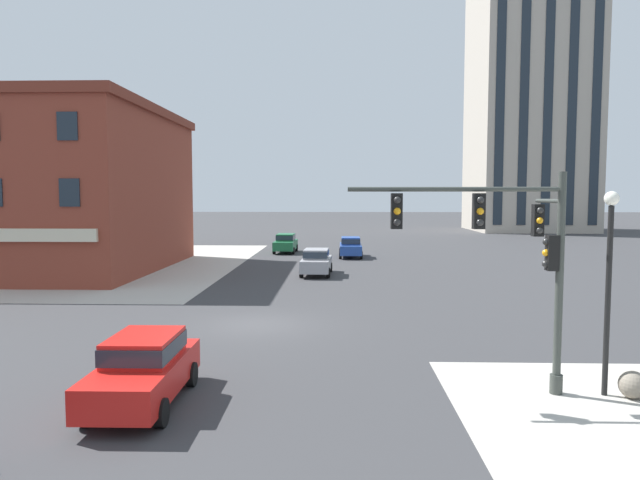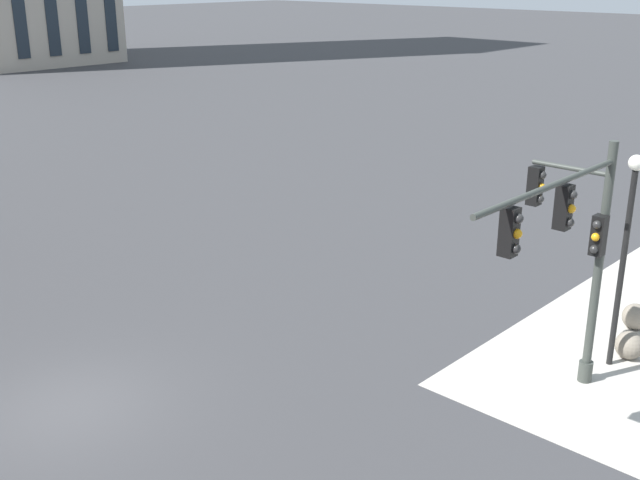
{
  "view_description": "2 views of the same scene",
  "coord_description": "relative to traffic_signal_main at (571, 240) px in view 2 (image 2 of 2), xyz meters",
  "views": [
    {
      "loc": [
        3.2,
        -22.31,
        5.07
      ],
      "look_at": [
        2.34,
        5.32,
        2.95
      ],
      "focal_mm": 32.3,
      "sensor_mm": 36.0,
      "label": 1
    },
    {
      "loc": [
        -7.13,
        -14.17,
        9.1
      ],
      "look_at": [
        7.05,
        -0.93,
        2.31
      ],
      "focal_mm": 43.79,
      "sensor_mm": 36.0,
      "label": 2
    }
  ],
  "objects": [
    {
      "name": "traffic_signal_main",
      "position": [
        0.0,
        0.0,
        0.0
      ],
      "size": [
        5.52,
        2.09,
        5.67
      ],
      "color": "#383D38",
      "rests_on": "ground"
    },
    {
      "name": "bollard_sphere_curb_b",
      "position": [
        4.61,
        0.06,
        -3.35
      ],
      "size": [
        0.7,
        0.7,
        0.7
      ],
      "primitive_type": "sphere",
      "color": "gray",
      "rests_on": "ground"
    },
    {
      "name": "ground_plane",
      "position": [
        -7.75,
        7.49,
        -3.7
      ],
      "size": [
        320.0,
        320.0,
        0.0
      ],
      "primitive_type": "plane",
      "color": "#38383A"
    },
    {
      "name": "street_lamp_corner_near",
      "position": [
        2.25,
        -0.29,
        -0.43
      ],
      "size": [
        0.36,
        0.36,
        5.19
      ],
      "color": "black",
      "rests_on": "ground"
    },
    {
      "name": "bollard_sphere_curb_a",
      "position": [
        2.86,
        -0.5,
        -3.35
      ],
      "size": [
        0.7,
        0.7,
        0.7
      ],
      "primitive_type": "sphere",
      "color": "gray",
      "rests_on": "ground"
    }
  ]
}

